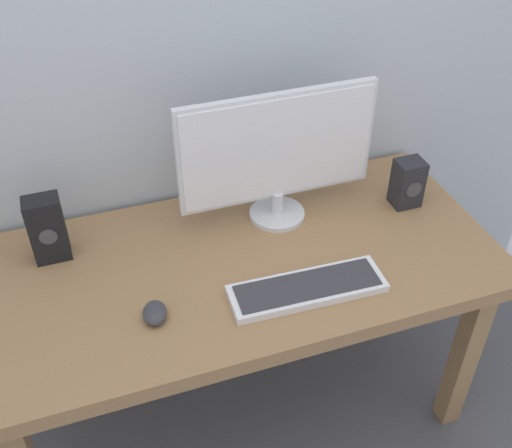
# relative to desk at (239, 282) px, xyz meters

# --- Properties ---
(ground_plane) EXTENTS (6.00, 6.00, 0.00)m
(ground_plane) POSITION_rel_desk_xyz_m (0.00, 0.00, -0.62)
(ground_plane) COLOR #4C4C51
(desk) EXTENTS (1.51, 0.71, 0.70)m
(desk) POSITION_rel_desk_xyz_m (0.00, 0.00, 0.00)
(desk) COLOR #936D47
(desk) RESTS_ON ground_plane
(monitor) EXTENTS (0.60, 0.17, 0.42)m
(monitor) POSITION_rel_desk_xyz_m (0.18, 0.17, 0.31)
(monitor) COLOR silver
(monitor) RESTS_ON desk
(keyboard_primary) EXTENTS (0.43, 0.15, 0.03)m
(keyboard_primary) POSITION_rel_desk_xyz_m (0.14, -0.18, 0.10)
(keyboard_primary) COLOR silver
(keyboard_primary) RESTS_ON desk
(mouse) EXTENTS (0.08, 0.10, 0.04)m
(mouse) POSITION_rel_desk_xyz_m (-0.27, -0.14, 0.10)
(mouse) COLOR #333338
(mouse) RESTS_ON desk
(speaker_right) EXTENTS (0.09, 0.08, 0.16)m
(speaker_right) POSITION_rel_desk_xyz_m (0.59, 0.09, 0.17)
(speaker_right) COLOR #232328
(speaker_right) RESTS_ON desk
(speaker_left) EXTENTS (0.10, 0.08, 0.20)m
(speaker_left) POSITION_rel_desk_xyz_m (-0.50, 0.19, 0.19)
(speaker_left) COLOR black
(speaker_left) RESTS_ON desk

